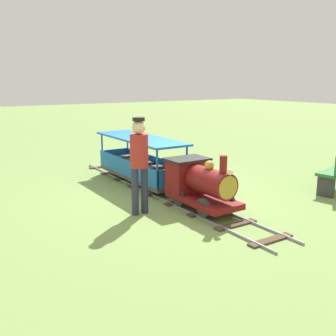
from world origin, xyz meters
name	(u,v)px	position (x,y,z in m)	size (l,w,h in m)	color
ground_plane	(171,197)	(0.00, 0.00, 0.00)	(60.00, 60.00, 0.00)	#75934C
track	(163,192)	(0.00, -0.32, 0.02)	(0.77, 6.40, 0.04)	gray
locomotive	(200,183)	(0.00, 0.88, 0.48)	(0.73, 1.45, 1.01)	maroon
passenger_car	(140,165)	(0.00, -1.22, 0.42)	(0.83, 2.70, 0.97)	#3F3F3F
conductor_person	(139,158)	(0.97, 0.52, 0.96)	(0.30, 0.30, 1.62)	#282D47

